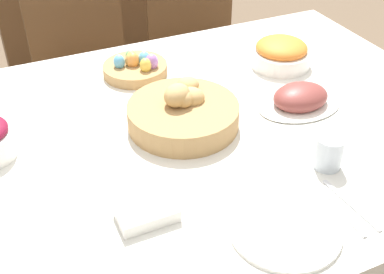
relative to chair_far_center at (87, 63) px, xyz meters
name	(u,v)px	position (x,y,z in m)	size (l,w,h in m)	color
dining_table	(176,228)	(0.04, -0.91, -0.16)	(1.75, 1.15, 0.74)	silver
chair_far_center	(87,63)	(0.00, 0.00, 0.00)	(0.44, 0.44, 1.01)	brown
chair_far_right	(198,41)	(0.53, 0.00, 0.00)	(0.46, 0.46, 1.01)	brown
bread_basket	(183,112)	(0.08, -0.88, 0.25)	(0.31, 0.31, 0.12)	#AD8451
egg_basket	(136,67)	(0.05, -0.55, 0.24)	(0.21, 0.21, 0.08)	#AD8451
ham_platter	(300,99)	(0.43, -0.93, 0.23)	(0.26, 0.18, 0.07)	white
carrot_bowl	(281,53)	(0.51, -0.69, 0.25)	(0.20, 0.20, 0.09)	white
dinner_plate	(284,228)	(0.12, -1.33, 0.21)	(0.24, 0.24, 0.01)	white
fork	(223,251)	(-0.03, -1.33, 0.21)	(0.02, 0.18, 0.00)	silver
knife	(340,208)	(0.27, -1.33, 0.21)	(0.02, 0.18, 0.00)	silver
spoon	(351,205)	(0.30, -1.33, 0.21)	(0.02, 0.18, 0.00)	silver
drinking_cup	(329,152)	(0.33, -1.19, 0.25)	(0.07, 0.07, 0.08)	silver
butter_dish	(147,213)	(-0.14, -1.18, 0.22)	(0.13, 0.08, 0.03)	white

